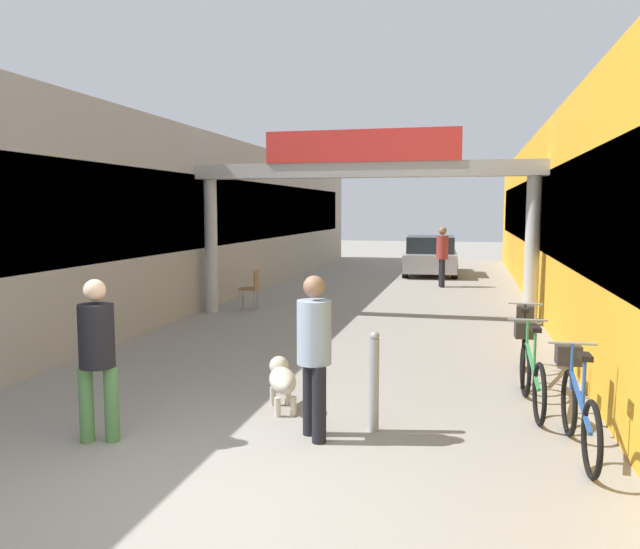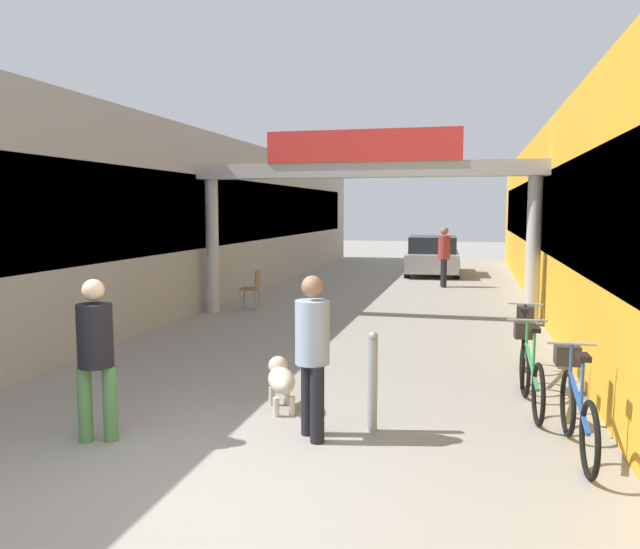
{
  "view_description": "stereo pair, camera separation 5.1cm",
  "coord_description": "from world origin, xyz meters",
  "px_view_note": "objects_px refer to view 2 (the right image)",
  "views": [
    {
      "loc": [
        2.14,
        -4.31,
        2.27
      ],
      "look_at": [
        0.0,
        4.67,
        1.3
      ],
      "focal_mm": 35.0,
      "sensor_mm": 36.0,
      "label": 1
    },
    {
      "loc": [
        2.19,
        -4.3,
        2.27
      ],
      "look_at": [
        0.0,
        4.67,
        1.3
      ],
      "focal_mm": 35.0,
      "sensor_mm": 36.0,
      "label": 2
    }
  ],
  "objects_px": {
    "pedestrian_companion": "(95,350)",
    "dog_on_leash": "(281,379)",
    "bicycle_green_second": "(530,370)",
    "bicycle_black_third": "(524,345)",
    "parked_car_silver": "(433,256)",
    "pedestrian_with_dog": "(312,347)",
    "bollard_post_metal": "(373,381)",
    "cafe_chair_wood_nearer": "(253,286)",
    "bicycle_blue_nearest": "(576,406)",
    "pedestrian_carrying_crate": "(444,253)"
  },
  "relations": [
    {
      "from": "pedestrian_companion",
      "to": "dog_on_leash",
      "type": "relative_size",
      "value": 2.03
    },
    {
      "from": "dog_on_leash",
      "to": "bicycle_green_second",
      "type": "xyz_separation_m",
      "value": [
        2.76,
        0.74,
        0.09
      ]
    },
    {
      "from": "bicycle_black_third",
      "to": "parked_car_silver",
      "type": "relative_size",
      "value": 0.41
    },
    {
      "from": "bicycle_black_third",
      "to": "pedestrian_with_dog",
      "type": "bearing_deg",
      "value": -127.58
    },
    {
      "from": "bollard_post_metal",
      "to": "cafe_chair_wood_nearer",
      "type": "relative_size",
      "value": 1.17
    },
    {
      "from": "pedestrian_companion",
      "to": "bicycle_green_second",
      "type": "height_order",
      "value": "pedestrian_companion"
    },
    {
      "from": "pedestrian_with_dog",
      "to": "bicycle_blue_nearest",
      "type": "relative_size",
      "value": 0.97
    },
    {
      "from": "dog_on_leash",
      "to": "parked_car_silver",
      "type": "bearing_deg",
      "value": 87.22
    },
    {
      "from": "parked_car_silver",
      "to": "bollard_post_metal",
      "type": "bearing_deg",
      "value": -88.63
    },
    {
      "from": "pedestrian_with_dog",
      "to": "bollard_post_metal",
      "type": "xyz_separation_m",
      "value": [
        0.55,
        0.34,
        -0.4
      ]
    },
    {
      "from": "dog_on_leash",
      "to": "parked_car_silver",
      "type": "relative_size",
      "value": 0.19
    },
    {
      "from": "bicycle_blue_nearest",
      "to": "bollard_post_metal",
      "type": "relative_size",
      "value": 1.62
    },
    {
      "from": "pedestrian_carrying_crate",
      "to": "bollard_post_metal",
      "type": "xyz_separation_m",
      "value": [
        -0.17,
        -12.27,
        -0.48
      ]
    },
    {
      "from": "pedestrian_carrying_crate",
      "to": "pedestrian_with_dog",
      "type": "bearing_deg",
      "value": -93.23
    },
    {
      "from": "pedestrian_with_dog",
      "to": "bicycle_black_third",
      "type": "bearing_deg",
      "value": 52.42
    },
    {
      "from": "bicycle_black_third",
      "to": "bollard_post_metal",
      "type": "distance_m",
      "value": 3.04
    },
    {
      "from": "dog_on_leash",
      "to": "bollard_post_metal",
      "type": "relative_size",
      "value": 0.76
    },
    {
      "from": "cafe_chair_wood_nearer",
      "to": "bicycle_blue_nearest",
      "type": "bearing_deg",
      "value": -51.05
    },
    {
      "from": "bicycle_green_second",
      "to": "parked_car_silver",
      "type": "distance_m",
      "value": 14.8
    },
    {
      "from": "cafe_chair_wood_nearer",
      "to": "parked_car_silver",
      "type": "distance_m",
      "value": 9.44
    },
    {
      "from": "bicycle_green_second",
      "to": "parked_car_silver",
      "type": "xyz_separation_m",
      "value": [
        -2.01,
        14.66,
        0.21
      ]
    },
    {
      "from": "pedestrian_with_dog",
      "to": "parked_car_silver",
      "type": "relative_size",
      "value": 0.4
    },
    {
      "from": "bicycle_black_third",
      "to": "pedestrian_carrying_crate",
      "type": "bearing_deg",
      "value": 98.77
    },
    {
      "from": "pedestrian_companion",
      "to": "bollard_post_metal",
      "type": "distance_m",
      "value": 2.75
    },
    {
      "from": "bollard_post_metal",
      "to": "cafe_chair_wood_nearer",
      "type": "distance_m",
      "value": 8.07
    },
    {
      "from": "bollard_post_metal",
      "to": "bicycle_black_third",
      "type": "bearing_deg",
      "value": 56.69
    },
    {
      "from": "pedestrian_carrying_crate",
      "to": "bicycle_green_second",
      "type": "relative_size",
      "value": 1.04
    },
    {
      "from": "bicycle_green_second",
      "to": "parked_car_silver",
      "type": "bearing_deg",
      "value": 97.81
    },
    {
      "from": "pedestrian_carrying_crate",
      "to": "bollard_post_metal",
      "type": "distance_m",
      "value": 12.28
    },
    {
      "from": "bicycle_blue_nearest",
      "to": "parked_car_silver",
      "type": "xyz_separation_m",
      "value": [
        -2.31,
        15.93,
        0.21
      ]
    },
    {
      "from": "bicycle_green_second",
      "to": "bicycle_black_third",
      "type": "relative_size",
      "value": 1.0
    },
    {
      "from": "bicycle_black_third",
      "to": "cafe_chair_wood_nearer",
      "type": "height_order",
      "value": "bicycle_black_third"
    },
    {
      "from": "pedestrian_carrying_crate",
      "to": "dog_on_leash",
      "type": "distance_m",
      "value": 11.88
    },
    {
      "from": "pedestrian_carrying_crate",
      "to": "bicycle_green_second",
      "type": "xyz_separation_m",
      "value": [
        1.47,
        -11.06,
        -0.57
      ]
    },
    {
      "from": "pedestrian_with_dog",
      "to": "pedestrian_carrying_crate",
      "type": "height_order",
      "value": "pedestrian_carrying_crate"
    },
    {
      "from": "pedestrian_with_dog",
      "to": "bollard_post_metal",
      "type": "height_order",
      "value": "pedestrian_with_dog"
    },
    {
      "from": "pedestrian_with_dog",
      "to": "cafe_chair_wood_nearer",
      "type": "height_order",
      "value": "pedestrian_with_dog"
    },
    {
      "from": "pedestrian_carrying_crate",
      "to": "bicycle_blue_nearest",
      "type": "bearing_deg",
      "value": -81.82
    },
    {
      "from": "dog_on_leash",
      "to": "bicycle_blue_nearest",
      "type": "bearing_deg",
      "value": -9.81
    },
    {
      "from": "pedestrian_companion",
      "to": "parked_car_silver",
      "type": "bearing_deg",
      "value": 82.55
    },
    {
      "from": "bicycle_green_second",
      "to": "bollard_post_metal",
      "type": "relative_size",
      "value": 1.62
    },
    {
      "from": "pedestrian_with_dog",
      "to": "bicycle_green_second",
      "type": "xyz_separation_m",
      "value": [
        2.18,
        1.55,
        -0.49
      ]
    },
    {
      "from": "bicycle_green_second",
      "to": "cafe_chair_wood_nearer",
      "type": "relative_size",
      "value": 1.9
    },
    {
      "from": "bicycle_blue_nearest",
      "to": "cafe_chair_wood_nearer",
      "type": "height_order",
      "value": "bicycle_blue_nearest"
    },
    {
      "from": "bollard_post_metal",
      "to": "pedestrian_carrying_crate",
      "type": "bearing_deg",
      "value": 89.23
    },
    {
      "from": "bollard_post_metal",
      "to": "cafe_chair_wood_nearer",
      "type": "bearing_deg",
      "value": 118.46
    },
    {
      "from": "pedestrian_carrying_crate",
      "to": "bicycle_blue_nearest",
      "type": "distance_m",
      "value": 12.46
    },
    {
      "from": "parked_car_silver",
      "to": "pedestrian_companion",
      "type": "bearing_deg",
      "value": -97.45
    },
    {
      "from": "pedestrian_with_dog",
      "to": "cafe_chair_wood_nearer",
      "type": "xyz_separation_m",
      "value": [
        -3.3,
        7.44,
        -0.39
      ]
    },
    {
      "from": "pedestrian_with_dog",
      "to": "bicycle_green_second",
      "type": "height_order",
      "value": "pedestrian_with_dog"
    }
  ]
}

